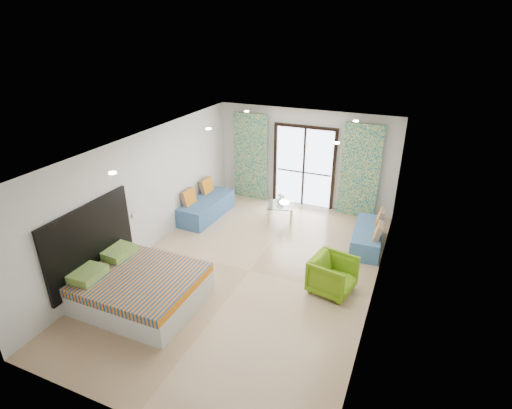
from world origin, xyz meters
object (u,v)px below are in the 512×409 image
at_px(daybed_right, 368,236).
at_px(armchair, 333,274).
at_px(daybed_left, 206,207).
at_px(bed, 138,288).
at_px(coffee_table, 281,206).

distance_m(daybed_right, armchair, 2.06).
height_order(daybed_right, armchair, daybed_right).
bearing_deg(daybed_right, daybed_left, 178.03).
bearing_deg(daybed_left, bed, -77.50).
xyz_separation_m(bed, armchair, (3.23, 1.73, 0.09)).
relative_size(daybed_left, daybed_right, 1.11).
height_order(bed, coffee_table, coffee_table).
bearing_deg(daybed_left, coffee_table, 20.05).
bearing_deg(armchair, bed, 129.27).
distance_m(daybed_left, daybed_right, 4.23).
bearing_deg(daybed_left, armchair, -23.61).
xyz_separation_m(daybed_left, armchair, (3.86, -1.90, 0.12)).
bearing_deg(coffee_table, daybed_left, -162.51).
relative_size(bed, daybed_left, 1.16).
relative_size(coffee_table, armchair, 1.02).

